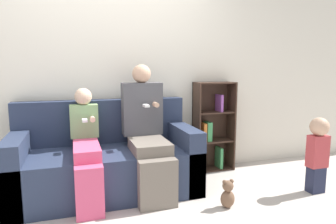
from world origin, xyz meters
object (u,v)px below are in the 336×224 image
couch (107,163)px  child_seated (86,146)px  adult_seated (147,127)px  toddler_standing (318,150)px  bookshelf (212,127)px  teddy_bear (228,195)px

couch → child_seated: (-0.20, -0.15, 0.24)m
child_seated → adult_seated: bearing=5.8°
toddler_standing → child_seated: bearing=167.2°
couch → child_seated: 0.35m
couch → bookshelf: size_ratio=1.65×
bookshelf → teddy_bear: bookshelf is taller
adult_seated → toddler_standing: size_ratio=1.68×
couch → teddy_bear: (1.03, -0.71, -0.19)m
couch → bookshelf: bookshelf is taller
adult_seated → toddler_standing: (1.67, -0.58, -0.24)m
adult_seated → toddler_standing: 1.79m
adult_seated → child_seated: adult_seated is taller
child_seated → toddler_standing: size_ratio=1.37×
toddler_standing → teddy_bear: size_ratio=2.90×
child_seated → couch: bearing=37.2°
adult_seated → teddy_bear: 1.04m
couch → bookshelf: (1.37, 0.33, 0.23)m
adult_seated → child_seated: bearing=-174.2°
couch → bookshelf: 1.43m
adult_seated → child_seated: size_ratio=1.22×
bookshelf → toddler_standing: bearing=-54.6°
child_seated → bookshelf: (1.57, 0.49, -0.01)m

